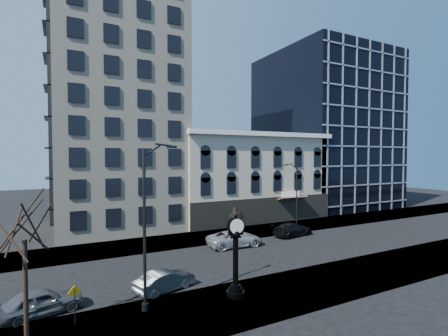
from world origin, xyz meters
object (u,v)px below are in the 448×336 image
warning_sign (75,298)px  car_near_b (165,280)px  street_clock (236,259)px  street_lamp_near (155,181)px  car_near_a (41,302)px

warning_sign → car_near_b: bearing=6.9°
street_clock → street_lamp_near: bearing=174.1°
street_clock → warning_sign: 9.52m
warning_sign → car_near_a: size_ratio=0.48×
street_lamp_near → car_near_a: street_lamp_near is taller
street_lamp_near → warning_sign: street_lamp_near is taller
street_clock → car_near_b: 5.22m
street_lamp_near → warning_sign: size_ratio=4.69×
warning_sign → street_clock: bearing=-20.3°
street_clock → warning_sign: size_ratio=2.50×
street_lamp_near → car_near_a: size_ratio=2.23×
car_near_a → car_near_b: car_near_a is taller
street_lamp_near → warning_sign: bearing=166.1°
warning_sign → car_near_b: 6.24m
car_near_a → car_near_b: bearing=-104.2°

